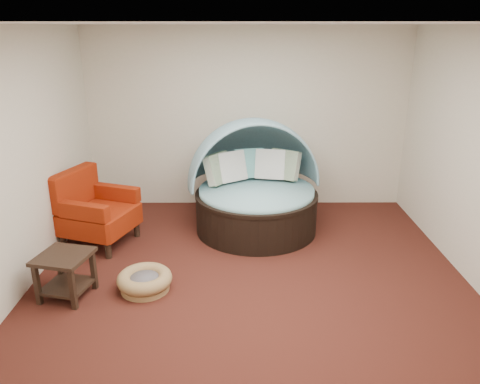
{
  "coord_description": "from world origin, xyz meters",
  "views": [
    {
      "loc": [
        -0.14,
        -4.78,
        2.78
      ],
      "look_at": [
        -0.12,
        0.6,
        0.86
      ],
      "focal_mm": 35.0,
      "sensor_mm": 36.0,
      "label": 1
    }
  ],
  "objects_px": {
    "red_armchair": "(94,211)",
    "canopy_daybed": "(255,179)",
    "side_table": "(65,270)",
    "pet_basket": "(145,281)"
  },
  "relations": [
    {
      "from": "red_armchair",
      "to": "canopy_daybed",
      "type": "bearing_deg",
      "value": 32.6
    },
    {
      "from": "canopy_daybed",
      "to": "side_table",
      "type": "height_order",
      "value": "canopy_daybed"
    },
    {
      "from": "pet_basket",
      "to": "side_table",
      "type": "relative_size",
      "value": 1.26
    },
    {
      "from": "pet_basket",
      "to": "red_armchair",
      "type": "bearing_deg",
      "value": 125.72
    },
    {
      "from": "pet_basket",
      "to": "red_armchair",
      "type": "relative_size",
      "value": 0.72
    },
    {
      "from": "canopy_daybed",
      "to": "side_table",
      "type": "bearing_deg",
      "value": -149.85
    },
    {
      "from": "pet_basket",
      "to": "side_table",
      "type": "height_order",
      "value": "side_table"
    },
    {
      "from": "canopy_daybed",
      "to": "pet_basket",
      "type": "height_order",
      "value": "canopy_daybed"
    },
    {
      "from": "canopy_daybed",
      "to": "pet_basket",
      "type": "distance_m",
      "value": 2.23
    },
    {
      "from": "red_armchair",
      "to": "side_table",
      "type": "xyz_separation_m",
      "value": [
        0.06,
        -1.34,
        -0.14
      ]
    }
  ]
}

